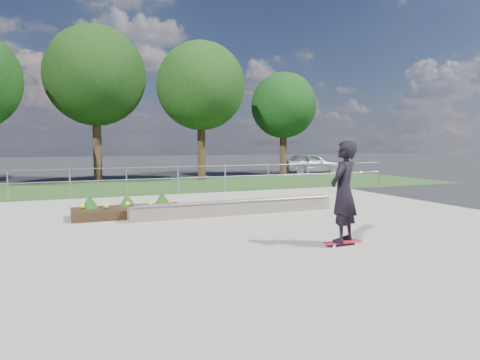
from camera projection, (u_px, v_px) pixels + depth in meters
name	position (u px, v px, depth m)	size (l,w,h in m)	color
ground	(256.00, 231.00, 10.14)	(120.00, 120.00, 0.00)	black
grass_verge	(160.00, 187.00, 20.27)	(30.00, 8.00, 0.02)	#24441B
concrete_slab	(256.00, 230.00, 10.14)	(15.00, 15.00, 0.06)	gray
fence	(178.00, 176.00, 16.98)	(20.06, 0.06, 1.20)	#92949A
tree_mid_left	(95.00, 76.00, 22.52)	(5.25, 5.25, 8.25)	#372116
tree_mid_right	(201.00, 86.00, 23.72)	(4.90, 4.90, 7.70)	#311F13
tree_far_right	(284.00, 106.00, 27.44)	(4.20, 4.20, 6.60)	#332114
grind_ledge	(236.00, 207.00, 12.16)	(6.00, 0.44, 0.43)	brown
planter_bed	(128.00, 209.00, 11.94)	(3.00, 1.20, 0.61)	black
skateboarder	(344.00, 192.00, 8.42)	(0.87, 0.78, 2.08)	white
parked_car	(311.00, 163.00, 29.49)	(1.64, 4.08, 1.39)	silver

